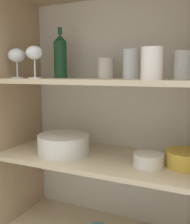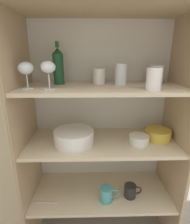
% 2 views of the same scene
% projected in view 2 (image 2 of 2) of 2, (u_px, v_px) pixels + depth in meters
% --- Properties ---
extents(cupboard_back_panel, '(0.96, 0.02, 1.46)m').
position_uv_depth(cupboard_back_panel, '(100.00, 127.00, 1.31)').
color(cupboard_back_panel, silver).
rests_on(cupboard_back_panel, ground_plane).
extents(cupboard_side_left, '(0.02, 0.43, 1.46)m').
position_uv_depth(cupboard_side_left, '(27.00, 141.00, 1.10)').
color(cupboard_side_left, tan).
rests_on(cupboard_side_left, ground_plane).
extents(cupboard_side_right, '(0.02, 0.43, 1.46)m').
position_uv_depth(cupboard_side_right, '(175.00, 139.00, 1.13)').
color(cupboard_side_right, tan).
rests_on(cupboard_side_right, ground_plane).
extents(cupboard_top_panel, '(0.96, 0.43, 0.02)m').
position_uv_depth(cupboard_top_panel, '(103.00, 8.00, 0.89)').
color(cupboard_top_panel, tan).
rests_on(cupboard_top_panel, cupboard_side_left).
extents(shelf_board_lower, '(0.93, 0.40, 0.02)m').
position_uv_depth(shelf_board_lower, '(101.00, 191.00, 1.24)').
color(shelf_board_lower, beige).
extents(shelf_board_middle, '(0.93, 0.40, 0.02)m').
position_uv_depth(shelf_board_middle, '(102.00, 142.00, 1.12)').
color(shelf_board_middle, beige).
extents(shelf_board_upper, '(0.93, 0.40, 0.02)m').
position_uv_depth(shelf_board_upper, '(102.00, 88.00, 1.01)').
color(shelf_board_upper, beige).
extents(tumbler_glass_0, '(0.08, 0.08, 0.11)m').
position_uv_depth(tumbler_glass_0, '(154.00, 79.00, 0.87)').
color(tumbler_glass_0, silver).
rests_on(tumbler_glass_0, shelf_board_upper).
extents(tumbler_glass_1, '(0.08, 0.08, 0.11)m').
position_uv_depth(tumbler_glass_1, '(156.00, 75.00, 1.07)').
color(tumbler_glass_1, white).
rests_on(tumbler_glass_1, shelf_board_upper).
extents(tumbler_glass_2, '(0.08, 0.08, 0.09)m').
position_uv_depth(tumbler_glass_2, '(99.00, 76.00, 1.08)').
color(tumbler_glass_2, silver).
rests_on(tumbler_glass_2, shelf_board_upper).
extents(tumbler_glass_3, '(0.07, 0.07, 0.13)m').
position_uv_depth(tumbler_glass_3, '(121.00, 74.00, 1.05)').
color(tumbler_glass_3, white).
rests_on(tumbler_glass_3, shelf_board_upper).
extents(wine_glass_0, '(0.08, 0.08, 0.14)m').
position_uv_depth(wine_glass_0, '(48.00, 69.00, 0.88)').
color(wine_glass_0, white).
rests_on(wine_glass_0, shelf_board_upper).
extents(wine_glass_1, '(0.08, 0.08, 0.14)m').
position_uv_depth(wine_glass_1, '(26.00, 69.00, 0.90)').
color(wine_glass_1, white).
rests_on(wine_glass_1, shelf_board_upper).
extents(wine_bottle, '(0.07, 0.07, 0.25)m').
position_uv_depth(wine_bottle, '(58.00, 66.00, 1.06)').
color(wine_bottle, '#194728').
rests_on(wine_bottle, shelf_board_upper).
extents(plate_stack_white, '(0.24, 0.24, 0.09)m').
position_uv_depth(plate_stack_white, '(74.00, 137.00, 1.06)').
color(plate_stack_white, silver).
rests_on(plate_stack_white, shelf_board_middle).
extents(mixing_bowl_large, '(0.16, 0.16, 0.06)m').
position_uv_depth(mixing_bowl_large, '(158.00, 134.00, 1.13)').
color(mixing_bowl_large, gold).
rests_on(mixing_bowl_large, shelf_board_middle).
extents(serving_bowl_small, '(0.12, 0.12, 0.05)m').
position_uv_depth(serving_bowl_small, '(139.00, 139.00, 1.07)').
color(serving_bowl_small, silver).
rests_on(serving_bowl_small, shelf_board_middle).
extents(coffee_mug_primary, '(0.12, 0.08, 0.09)m').
position_uv_depth(coffee_mug_primary, '(130.00, 191.00, 1.17)').
color(coffee_mug_primary, black).
rests_on(coffee_mug_primary, shelf_board_lower).
extents(coffee_mug_extra_1, '(0.12, 0.08, 0.10)m').
position_uv_depth(coffee_mug_extra_1, '(107.00, 194.00, 1.13)').
color(coffee_mug_extra_1, teal).
rests_on(coffee_mug_extra_1, shelf_board_lower).
extents(serving_spoon, '(0.17, 0.03, 0.01)m').
position_uv_depth(serving_spoon, '(48.00, 203.00, 1.12)').
color(serving_spoon, silver).
rests_on(serving_spoon, shelf_board_lower).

